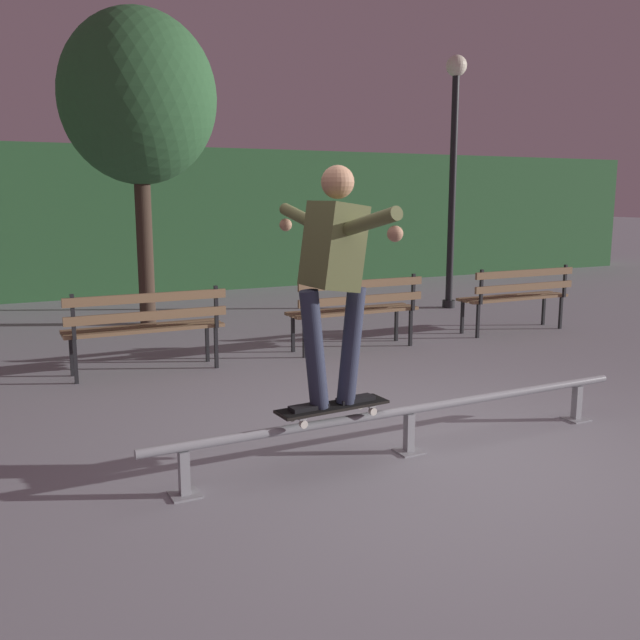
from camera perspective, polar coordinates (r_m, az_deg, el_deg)
name	(u,v)px	position (r m, az deg, el deg)	size (l,w,h in m)	color
ground_plane	(423,461)	(4.92, 8.47, -11.35)	(90.00, 90.00, 0.00)	gray
hedge_backdrop	(130,221)	(13.49, -15.30, 7.89)	(24.00, 1.20, 2.66)	#2D5B33
grind_rail	(409,417)	(4.97, 7.35, -7.87)	(3.82, 0.18, 0.34)	gray
skateboard	(333,407)	(4.63, 1.05, -7.19)	(0.79, 0.25, 0.09)	black
skateboarder	(334,266)	(4.44, 1.13, 4.43)	(0.62, 1.41, 1.56)	black
park_bench_left_center	(146,322)	(7.21, -14.11, -0.17)	(1.60, 0.43, 0.88)	black
park_bench_right_center	(356,305)	(8.08, 3.02, 1.23)	(1.60, 0.43, 0.88)	black
park_bench_rightmost	(518,292)	(9.51, 15.93, 2.21)	(1.60, 0.43, 0.88)	black
tree_behind_benches	(138,99)	(10.02, -14.69, 17.14)	(2.08, 2.08, 4.23)	#3D2D23
lamp_post_right	(454,150)	(11.32, 10.92, 13.51)	(0.32, 0.32, 3.90)	black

